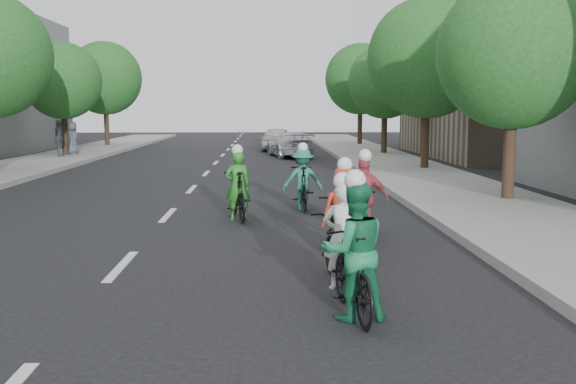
{
  "coord_description": "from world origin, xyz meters",
  "views": [
    {
      "loc": [
        2.32,
        -10.17,
        2.51
      ],
      "look_at": [
        2.74,
        1.48,
        1.0
      ],
      "focal_mm": 40.0,
      "sensor_mm": 36.0,
      "label": 1
    }
  ],
  "objects": [
    {
      "name": "tree_r_3",
      "position": [
        8.8,
        33.6,
        4.52
      ],
      "size": [
        4.8,
        4.8,
        6.93
      ],
      "color": "black",
      "rests_on": "ground"
    },
    {
      "name": "spectator_1",
      "position": [
        -8.0,
        22.38,
        1.06
      ],
      "size": [
        0.8,
        1.15,
        1.82
      ],
      "primitive_type": "imported",
      "rotation": [
        0.0,
        0.0,
        1.94
      ],
      "color": "#50505D",
      "rests_on": "sidewalk_left"
    },
    {
      "name": "tree_r_1",
      "position": [
        8.8,
        15.6,
        4.52
      ],
      "size": [
        4.8,
        4.8,
        6.93
      ],
      "color": "black",
      "rests_on": "ground"
    },
    {
      "name": "ground",
      "position": [
        0.0,
        0.0,
        0.0
      ],
      "size": [
        120.0,
        120.0,
        0.0
      ],
      "primitive_type": "plane",
      "color": "black",
      "rests_on": "ground"
    },
    {
      "name": "tree_r_2",
      "position": [
        8.8,
        24.6,
        3.96
      ],
      "size": [
        4.0,
        4.0,
        5.97
      ],
      "color": "black",
      "rests_on": "ground"
    },
    {
      "name": "sidewalk_right",
      "position": [
        8.0,
        10.0,
        0.07
      ],
      "size": [
        4.0,
        80.0,
        0.15
      ],
      "primitive_type": "cube",
      "color": "gray",
      "rests_on": "ground"
    },
    {
      "name": "tree_l_4",
      "position": [
        -8.2,
        24.0,
        3.96
      ],
      "size": [
        4.0,
        4.0,
        5.97
      ],
      "color": "black",
      "rests_on": "ground"
    },
    {
      "name": "cyclist_5",
      "position": [
        3.38,
        -2.68,
        0.68
      ],
      "size": [
        0.88,
        1.8,
        1.81
      ],
      "rotation": [
        0.0,
        0.0,
        3.26
      ],
      "color": "black",
      "rests_on": "ground"
    },
    {
      "name": "follow_car_lead",
      "position": [
        3.64,
        23.64,
        0.65
      ],
      "size": [
        2.55,
        4.74,
        1.31
      ],
      "primitive_type": "imported",
      "rotation": [
        0.0,
        0.0,
        3.31
      ],
      "color": "silver",
      "rests_on": "ground"
    },
    {
      "name": "curb_right",
      "position": [
        6.05,
        10.0,
        0.09
      ],
      "size": [
        0.18,
        80.0,
        0.18
      ],
      "primitive_type": "cube",
      "color": "#999993",
      "rests_on": "ground"
    },
    {
      "name": "tree_l_5",
      "position": [
        -8.2,
        33.0,
        4.52
      ],
      "size": [
        4.8,
        4.8,
        6.93
      ],
      "color": "black",
      "rests_on": "ground"
    },
    {
      "name": "cyclist_0",
      "position": [
        3.25,
        5.69,
        0.66
      ],
      "size": [
        1.02,
        1.88,
        1.69
      ],
      "rotation": [
        0.0,
        0.0,
        3.18
      ],
      "color": "black",
      "rests_on": "ground"
    },
    {
      "name": "cyclist_1",
      "position": [
        1.7,
        4.33,
        0.63
      ],
      "size": [
        0.88,
        1.95,
        1.72
      ],
      "rotation": [
        0.0,
        0.0,
        3.33
      ],
      "color": "black",
      "rests_on": "ground"
    },
    {
      "name": "follow_car_trail",
      "position": [
        3.06,
        28.93,
        0.72
      ],
      "size": [
        2.15,
        4.37,
        1.43
      ],
      "primitive_type": "imported",
      "rotation": [
        0.0,
        0.0,
        3.03
      ],
      "color": "silver",
      "rests_on": "ground"
    },
    {
      "name": "spectator_2",
      "position": [
        -7.76,
        23.88,
        0.99
      ],
      "size": [
        0.58,
        0.85,
        1.69
      ],
      "primitive_type": "imported",
      "rotation": [
        0.0,
        0.0,
        1.63
      ],
      "color": "#4E505B",
      "rests_on": "sidewalk_left"
    },
    {
      "name": "cyclist_3",
      "position": [
        3.39,
        -1.34,
        0.56
      ],
      "size": [
        0.91,
        1.97,
        1.65
      ],
      "rotation": [
        0.0,
        0.0,
        3.28
      ],
      "color": "black",
      "rests_on": "ground"
    },
    {
      "name": "bldg_se",
      "position": [
        16.0,
        24.0,
        4.0
      ],
      "size": [
        10.0,
        14.0,
        8.0
      ],
      "primitive_type": "cube",
      "color": "gray",
      "rests_on": "ground"
    },
    {
      "name": "cyclist_2",
      "position": [
        3.66,
        0.6,
        0.59
      ],
      "size": [
        0.9,
        1.92,
        1.71
      ],
      "rotation": [
        0.0,
        0.0,
        3.29
      ],
      "color": "black",
      "rests_on": "ground"
    },
    {
      "name": "cyclist_4",
      "position": [
        4.25,
        2.19,
        0.64
      ],
      "size": [
        0.99,
        1.61,
        1.75
      ],
      "rotation": [
        0.0,
        0.0,
        2.93
      ],
      "color": "black",
      "rests_on": "ground"
    },
    {
      "name": "tree_r_0",
      "position": [
        8.8,
        6.6,
        3.96
      ],
      "size": [
        4.0,
        4.0,
        5.97
      ],
      "color": "black",
      "rests_on": "ground"
    }
  ]
}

